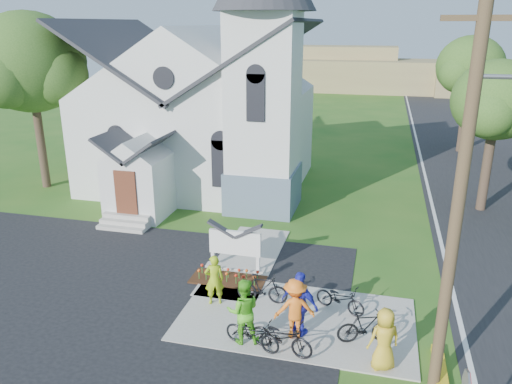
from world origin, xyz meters
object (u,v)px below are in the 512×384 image
(cyclist_2, at_px, (300,304))
(bike_3, at_px, (366,327))
(church_sign, at_px, (235,243))
(bike_0, at_px, (252,333))
(bike_2, at_px, (282,337))
(cyclist_1, at_px, (243,311))
(cyclist_0, at_px, (214,280))
(utility_pole, at_px, (465,177))
(cyclist_3, at_px, (295,308))
(bike_1, at_px, (262,288))
(cyclist_4, at_px, (384,339))
(bike_4, at_px, (340,298))

(cyclist_2, height_order, bike_3, cyclist_2)
(church_sign, bearing_deg, bike_3, -35.43)
(bike_0, xyz_separation_m, bike_2, (0.81, -0.01, 0.04))
(cyclist_1, bearing_deg, bike_3, 176.62)
(cyclist_0, bearing_deg, church_sign, -111.66)
(church_sign, bearing_deg, utility_pole, -35.60)
(church_sign, distance_m, cyclist_3, 4.56)
(bike_0, bearing_deg, utility_pole, -78.77)
(bike_1, xyz_separation_m, cyclist_4, (3.74, -2.35, 0.36))
(church_sign, distance_m, cyclist_0, 2.47)
(utility_pole, bearing_deg, bike_4, 133.63)
(cyclist_3, height_order, bike_3, cyclist_3)
(cyclist_1, bearing_deg, bike_1, -107.59)
(cyclist_3, bearing_deg, bike_0, 19.31)
(utility_pole, bearing_deg, cyclist_2, 161.28)
(cyclist_0, distance_m, cyclist_4, 5.54)
(cyclist_1, bearing_deg, bike_2, 151.75)
(cyclist_3, bearing_deg, bike_4, -143.47)
(church_sign, xyz_separation_m, cyclist_1, (1.47, -4.17, -0.02))
(cyclist_2, xyz_separation_m, cyclist_4, (2.32, -0.94, -0.12))
(utility_pole, xyz_separation_m, bike_1, (-5.06, 2.65, -4.86))
(cyclist_3, bearing_deg, cyclist_0, -40.94)
(cyclist_1, relative_size, cyclist_2, 0.98)
(cyclist_2, height_order, cyclist_3, cyclist_2)
(cyclist_0, xyz_separation_m, cyclist_1, (1.42, -1.70, 0.12))
(cyclist_4, bearing_deg, cyclist_2, -46.69)
(bike_2, bearing_deg, utility_pole, -81.00)
(cyclist_2, distance_m, cyclist_4, 2.51)
(utility_pole, height_order, bike_1, utility_pole)
(church_sign, height_order, bike_0, church_sign)
(utility_pole, relative_size, bike_1, 6.13)
(bike_4, bearing_deg, bike_0, 160.07)
(bike_0, height_order, cyclist_4, cyclist_4)
(cyclist_1, xyz_separation_m, bike_3, (3.30, 0.78, -0.47))
(cyclist_1, height_order, cyclist_2, cyclist_2)
(cyclist_3, xyz_separation_m, bike_4, (1.14, 1.64, -0.47))
(cyclist_0, height_order, bike_3, cyclist_0)
(cyclist_4, bearing_deg, church_sign, -64.78)
(bike_0, relative_size, cyclist_2, 0.85)
(cyclist_1, bearing_deg, cyclist_0, -66.84)
(church_sign, relative_size, cyclist_2, 1.13)
(church_sign, height_order, bike_3, church_sign)
(cyclist_1, relative_size, cyclist_3, 1.07)
(bike_0, relative_size, bike_4, 1.02)
(cyclist_2, relative_size, cyclist_3, 1.09)
(cyclist_2, bearing_deg, church_sign, -28.88)
(bike_1, bearing_deg, bike_0, -176.24)
(church_sign, xyz_separation_m, bike_2, (2.60, -4.40, -0.50))
(bike_1, relative_size, cyclist_4, 0.95)
(cyclist_3, bearing_deg, cyclist_2, -150.35)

